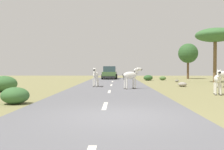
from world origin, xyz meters
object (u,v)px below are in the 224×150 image
(bush_1, at_px, (15,96))
(rock_1, at_px, (177,81))
(tree_0, at_px, (215,36))
(car_0, at_px, (110,73))
(bush_0, at_px, (163,78))
(zebra_2, at_px, (218,79))
(tree_2, at_px, (188,53))
(zebra_3, at_px, (131,76))
(bush_3, at_px, (4,84))
(rock_0, at_px, (182,84))
(zebra_1, at_px, (223,75))
(bush_2, at_px, (148,78))
(zebra_0, at_px, (96,75))

(bush_1, bearing_deg, rock_1, 57.78)
(bush_1, relative_size, rock_1, 2.82)
(tree_0, bearing_deg, car_0, 144.96)
(bush_0, bearing_deg, tree_0, -48.93)
(zebra_2, distance_m, tree_2, 23.03)
(zebra_3, xyz_separation_m, tree_2, (9.29, 18.87, 2.68))
(bush_3, xyz_separation_m, rock_0, (12.54, 4.76, -0.32))
(zebra_1, bearing_deg, rock_1, 169.63)
(bush_3, bearing_deg, car_0, 71.81)
(bush_0, bearing_deg, zebra_1, -78.15)
(zebra_2, distance_m, rock_0, 6.45)
(bush_0, bearing_deg, car_0, 158.05)
(zebra_3, height_order, bush_3, zebra_3)
(car_0, height_order, tree_0, tree_0)
(zebra_3, xyz_separation_m, rock_0, (4.35, 2.90, -0.79))
(bush_2, xyz_separation_m, rock_0, (1.48, -10.52, -0.15))
(zebra_3, xyz_separation_m, bush_1, (-5.26, -7.31, -0.63))
(zebra_1, relative_size, zebra_3, 1.06)
(zebra_3, bearing_deg, bush_3, -106.66)
(bush_2, height_order, bush_3, bush_3)
(car_0, bearing_deg, zebra_1, 124.09)
(tree_2, relative_size, bush_2, 4.51)
(car_0, xyz_separation_m, tree_2, (11.26, 1.81, 2.81))
(tree_2, relative_size, bush_3, 3.01)
(zebra_2, relative_size, bush_3, 0.89)
(tree_0, height_order, bush_3, tree_0)
(tree_2, bearing_deg, car_0, -170.89)
(tree_0, bearing_deg, rock_1, 169.27)
(tree_2, distance_m, rock_1, 10.39)
(car_0, distance_m, rock_0, 15.53)
(zebra_2, height_order, bush_2, zebra_2)
(zebra_0, height_order, bush_2, zebra_0)
(zebra_2, bearing_deg, zebra_3, -21.49)
(bush_3, bearing_deg, tree_2, 49.88)
(bush_3, bearing_deg, bush_2, 54.09)
(zebra_1, distance_m, bush_0, 12.39)
(tree_0, bearing_deg, zebra_1, -106.18)
(zebra_1, height_order, tree_2, tree_2)
(zebra_2, relative_size, zebra_3, 0.97)
(rock_0, bearing_deg, tree_0, 51.10)
(zebra_3, bearing_deg, zebra_2, 23.43)
(zebra_3, height_order, bush_1, zebra_3)
(car_0, bearing_deg, zebra_0, 89.24)
(zebra_1, distance_m, bush_2, 12.07)
(tree_0, height_order, rock_1, tree_0)
(zebra_1, height_order, bush_0, zebra_1)
(car_0, distance_m, rock_1, 10.45)
(zebra_3, xyz_separation_m, bush_0, (4.83, 14.33, -0.73))
(rock_1, bearing_deg, bush_3, -139.57)
(tree_2, height_order, bush_2, tree_2)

